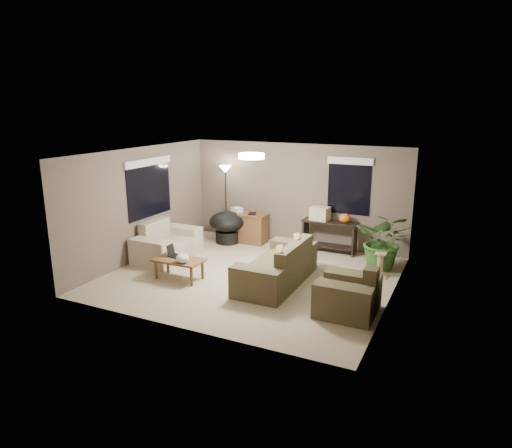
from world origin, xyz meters
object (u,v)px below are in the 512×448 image
at_px(loveseat, 166,245).
at_px(desk, 246,227).
at_px(coffee_table, 179,262).
at_px(floor_lamp, 225,178).
at_px(main_sofa, 279,269).
at_px(cat_scratching_post, 380,266).
at_px(console_table, 329,234).
at_px(houseplant, 384,247).
at_px(papasan_chair, 227,225).
at_px(armchair, 349,296).

relative_size(loveseat, desk, 1.45).
height_order(coffee_table, floor_lamp, floor_lamp).
xyz_separation_m(main_sofa, cat_scratching_post, (1.72, 1.24, -0.08)).
xyz_separation_m(loveseat, cat_scratching_post, (4.61, 0.95, -0.08)).
distance_m(desk, floor_lamp, 1.35).
xyz_separation_m(console_table, houseplant, (1.37, -0.64, 0.05)).
bearing_deg(floor_lamp, coffee_table, -79.51).
relative_size(floor_lamp, houseplant, 1.53).
distance_m(papasan_chair, houseplant, 3.93).
xyz_separation_m(coffee_table, houseplant, (3.57, 2.36, 0.13)).
height_order(loveseat, floor_lamp, floor_lamp).
height_order(loveseat, papasan_chair, loveseat).
relative_size(main_sofa, loveseat, 1.37).
bearing_deg(coffee_table, main_sofa, 19.57).
bearing_deg(loveseat, armchair, -12.69).
distance_m(desk, console_table, 2.15).
height_order(houseplant, cat_scratching_post, houseplant).
bearing_deg(console_table, houseplant, -24.99).
height_order(console_table, houseplant, houseplant).
height_order(main_sofa, cat_scratching_post, main_sofa).
bearing_deg(houseplant, cat_scratching_post, -86.86).
height_order(armchair, desk, armchair).
xyz_separation_m(main_sofa, armchair, (1.57, -0.72, 0.00)).
bearing_deg(cat_scratching_post, papasan_chair, 169.84).
bearing_deg(armchair, papasan_chair, 144.94).
relative_size(main_sofa, coffee_table, 2.20).
bearing_deg(floor_lamp, papasan_chair, -56.38).
relative_size(papasan_chair, floor_lamp, 0.60).
bearing_deg(loveseat, desk, 60.94).
distance_m(loveseat, houseplant, 4.80).
xyz_separation_m(desk, papasan_chair, (-0.40, -0.26, 0.09)).
relative_size(loveseat, coffee_table, 1.60).
distance_m(armchair, desk, 4.48).
distance_m(loveseat, floor_lamp, 2.38).
bearing_deg(papasan_chair, console_table, 8.61).
distance_m(loveseat, cat_scratching_post, 4.71).
height_order(armchair, cat_scratching_post, armchair).
xyz_separation_m(armchair, papasan_chair, (-3.80, 2.66, 0.17)).
relative_size(main_sofa, papasan_chair, 1.93).
relative_size(floor_lamp, cat_scratching_post, 3.82).
bearing_deg(armchair, main_sofa, 155.42).
relative_size(desk, floor_lamp, 0.58).
bearing_deg(loveseat, floor_lamp, 76.17).
xyz_separation_m(armchair, houseplant, (0.12, 2.41, 0.19)).
bearing_deg(loveseat, papasan_chair, 68.17).
xyz_separation_m(console_table, papasan_chair, (-2.54, -0.38, 0.03)).
xyz_separation_m(papasan_chair, houseplant, (3.92, -0.26, 0.02)).
bearing_deg(coffee_table, desk, 88.99).
height_order(main_sofa, coffee_table, main_sofa).
relative_size(main_sofa, console_table, 1.69).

